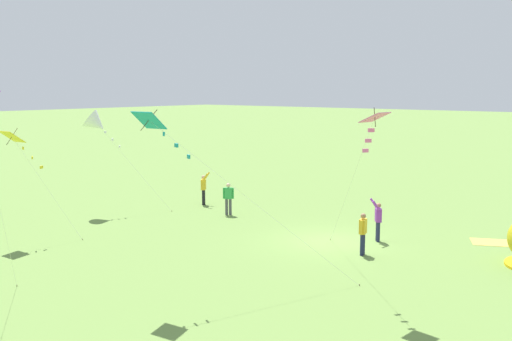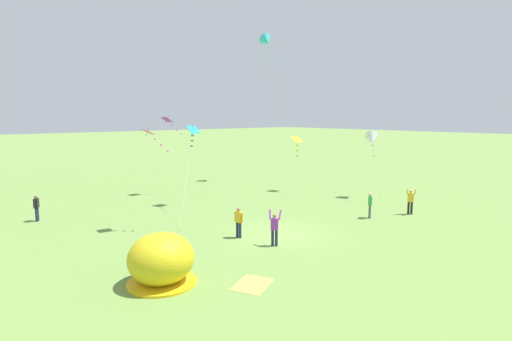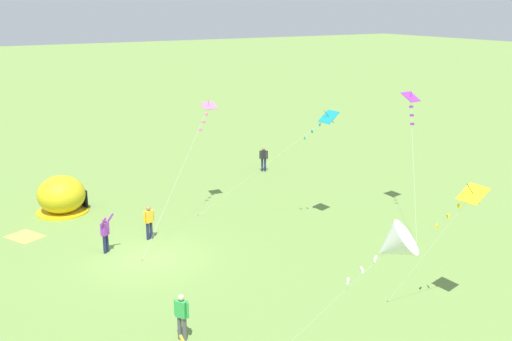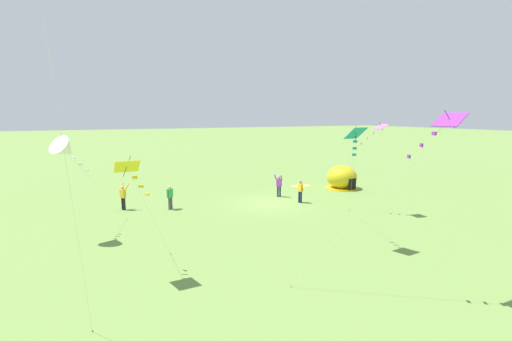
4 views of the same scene
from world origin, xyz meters
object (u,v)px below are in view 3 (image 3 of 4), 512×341
at_px(popup_tent, 62,195).
at_px(kite_pink, 207,112).
at_px(person_arms_raised, 105,232).
at_px(person_near_tent, 149,221).
at_px(person_with_toddler, 264,158).
at_px(person_watching_sky, 182,314).
at_px(kite_purple, 411,102).
at_px(kite_white, 392,246).
at_px(kite_teal, 324,121).
at_px(kite_yellow, 468,199).

relative_size(popup_tent, kite_pink, 0.43).
height_order(person_arms_raised, kite_pink, kite_pink).
height_order(person_near_tent, person_with_toddler, same).
bearing_deg(person_watching_sky, kite_purple, 110.26).
relative_size(person_watching_sky, kite_white, 0.31).
height_order(popup_tent, person_watching_sky, popup_tent).
relative_size(person_near_tent, kite_pink, 0.27).
distance_m(person_arms_raised, kite_pink, 8.88).
relative_size(kite_pink, kite_teal, 1.07).
bearing_deg(person_arms_raised, person_watching_sky, 0.18).
height_order(popup_tent, person_near_tent, popup_tent).
distance_m(kite_yellow, kite_white, 6.55).
distance_m(person_near_tent, kite_yellow, 15.13).
bearing_deg(kite_teal, popup_tent, -127.24).
bearing_deg(kite_pink, popup_tent, -115.37).
distance_m(popup_tent, person_with_toddler, 14.11).
relative_size(person_near_tent, kite_purple, 0.26).
bearing_deg(kite_purple, person_arms_raised, -99.94).
bearing_deg(kite_teal, kite_purple, 80.33).
distance_m(person_near_tent, person_with_toddler, 13.64).
xyz_separation_m(person_near_tent, kite_yellow, (12.62, 7.60, 3.47)).
xyz_separation_m(kite_purple, kite_white, (11.80, -12.16, -1.35)).
xyz_separation_m(person_with_toddler, person_watching_sky, (16.99, -13.56, 0.00)).
bearing_deg(kite_white, person_watching_sky, -146.60).
bearing_deg(popup_tent, kite_teal, 52.76).
bearing_deg(kite_pink, person_with_toddler, 126.90).
height_order(popup_tent, kite_teal, kite_teal).
bearing_deg(person_watching_sky, person_arms_raised, -179.82).
height_order(person_arms_raised, person_near_tent, person_arms_raised).
xyz_separation_m(person_with_toddler, kite_yellow, (20.33, -3.66, 3.47)).
distance_m(person_near_tent, kite_white, 15.72).
relative_size(person_with_toddler, person_watching_sky, 1.00).
height_order(kite_pink, kite_teal, kite_pink).
bearing_deg(person_arms_raised, person_near_tent, 103.06).
bearing_deg(kite_pink, person_arms_raised, -64.89).
height_order(person_with_toddler, kite_teal, kite_teal).
xyz_separation_m(person_with_toddler, kite_teal, (10.20, -2.63, 4.54)).
xyz_separation_m(person_near_tent, kite_white, (15.16, 1.57, 3.86)).
bearing_deg(person_near_tent, kite_white, 5.91).
xyz_separation_m(person_with_toddler, kite_pink, (5.02, -6.69, 4.58)).
bearing_deg(kite_purple, kite_teal, -99.67).
relative_size(person_with_toddler, kite_yellow, 0.34).
distance_m(person_watching_sky, kite_pink, 14.55).
height_order(person_with_toddler, person_watching_sky, same).
relative_size(person_arms_raised, kite_teal, 0.31).
relative_size(popup_tent, person_arms_raised, 1.49).
distance_m(popup_tent, kite_teal, 15.01).
height_order(kite_teal, kite_white, kite_teal).
bearing_deg(person_near_tent, kite_purple, 76.25).
height_order(person_near_tent, kite_pink, kite_pink).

